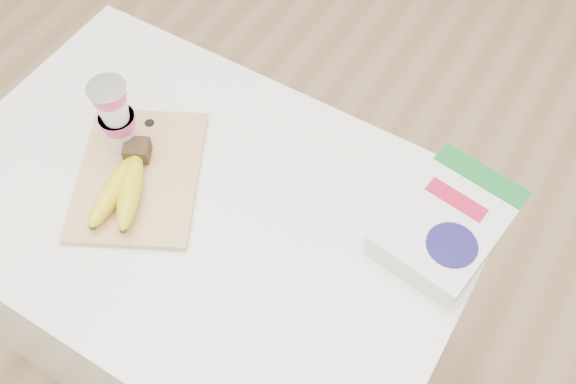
# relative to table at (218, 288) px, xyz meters

# --- Properties ---
(table) EXTENTS (1.03, 0.69, 0.78)m
(table) POSITION_rel_table_xyz_m (0.00, 0.00, 0.00)
(table) COLOR white
(table) RESTS_ON ground
(cutting_board) EXTENTS (0.35, 0.39, 0.02)m
(cutting_board) POSITION_rel_table_xyz_m (-0.14, -0.01, 0.40)
(cutting_board) COLOR #E0B27B
(cutting_board) RESTS_ON table
(bananas) EXTENTS (0.15, 0.22, 0.06)m
(bananas) POSITION_rel_table_xyz_m (-0.13, -0.06, 0.43)
(bananas) COLOR #382816
(bananas) RESTS_ON cutting_board
(yogurt_stack) EXTENTS (0.08, 0.08, 0.17)m
(yogurt_stack) POSITION_rel_table_xyz_m (-0.20, 0.03, 0.50)
(yogurt_stack) COLOR white
(yogurt_stack) RESTS_ON cutting_board
(cereal_box) EXTENTS (0.22, 0.29, 0.06)m
(cereal_box) POSITION_rel_table_xyz_m (0.43, 0.19, 0.42)
(cereal_box) COLOR silver
(cereal_box) RESTS_ON table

